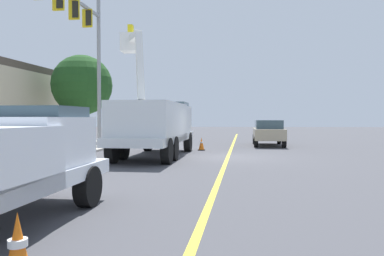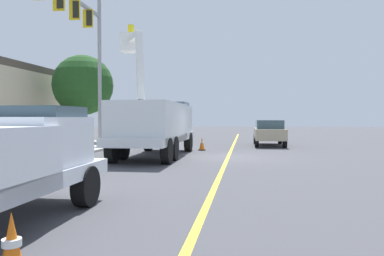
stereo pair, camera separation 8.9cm
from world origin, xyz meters
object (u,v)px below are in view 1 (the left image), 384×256
object	(u,v)px
traffic_cone_leading	(18,253)
traffic_signal_mast	(82,34)
utility_bucket_truck	(156,123)
traffic_cone_mid_front	(201,144)
passing_minivan	(268,131)

from	to	relation	value
traffic_cone_leading	traffic_signal_mast	distance (m)	17.78
utility_bucket_truck	traffic_cone_mid_front	distance (m)	4.18
utility_bucket_truck	traffic_signal_mast	world-z (taller)	traffic_signal_mast
traffic_cone_mid_front	traffic_signal_mast	xyz separation A→B (m)	(-1.39, 6.38, 5.98)
utility_bucket_truck	traffic_cone_mid_front	size ratio (longest dim) A/B	11.53
traffic_signal_mast	passing_minivan	bearing A→B (deg)	-63.55
traffic_cone_mid_front	traffic_signal_mast	size ratio (longest dim) A/B	0.08
utility_bucket_truck	passing_minivan	bearing A→B (deg)	-41.02
utility_bucket_truck	traffic_cone_mid_front	bearing A→B (deg)	-31.32
utility_bucket_truck	traffic_signal_mast	bearing A→B (deg)	64.95
traffic_cone_leading	traffic_cone_mid_front	distance (m)	17.43
passing_minivan	traffic_cone_mid_front	size ratio (longest dim) A/B	6.79
utility_bucket_truck	traffic_cone_leading	size ratio (longest dim) A/B	9.77
utility_bucket_truck	passing_minivan	xyz separation A→B (m)	(7.33, -6.38, -0.63)
utility_bucket_truck	traffic_signal_mast	size ratio (longest dim) A/B	0.94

